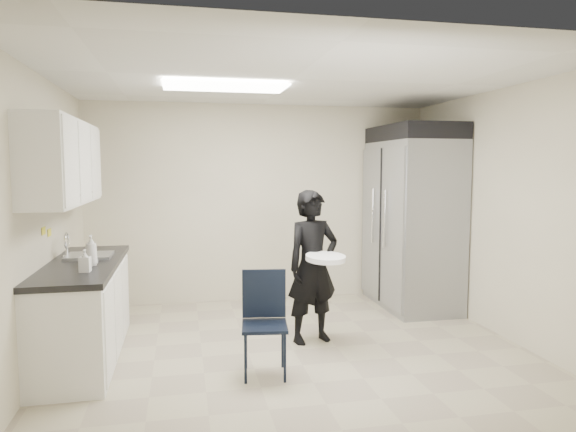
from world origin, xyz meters
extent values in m
plane|color=tan|center=(0.00, 0.00, 0.00)|extent=(4.50, 4.50, 0.00)
plane|color=silver|center=(0.00, 0.00, 2.60)|extent=(4.50, 4.50, 0.00)
plane|color=beige|center=(0.00, 2.00, 1.30)|extent=(4.50, 0.00, 4.50)
plane|color=beige|center=(-2.25, 0.00, 1.30)|extent=(0.00, 4.00, 4.00)
plane|color=beige|center=(2.25, 0.00, 1.30)|extent=(0.00, 4.00, 4.00)
cube|color=white|center=(-0.60, 0.40, 2.57)|extent=(1.20, 0.60, 0.02)
cube|color=silver|center=(-1.95, 0.20, 0.43)|extent=(0.60, 1.90, 0.86)
cube|color=black|center=(-1.95, 0.20, 0.89)|extent=(0.64, 1.95, 0.05)
cube|color=gray|center=(-1.93, 0.45, 0.87)|extent=(0.42, 0.40, 0.14)
cylinder|color=silver|center=(-2.13, 0.45, 1.02)|extent=(0.02, 0.02, 0.24)
cube|color=silver|center=(-2.08, 0.20, 1.83)|extent=(0.35, 1.80, 0.75)
cube|color=black|center=(-2.14, 1.35, 1.62)|extent=(0.22, 0.30, 0.35)
cube|color=yellow|center=(-2.24, 0.10, 1.22)|extent=(0.00, 0.12, 0.07)
cube|color=yellow|center=(-2.24, 0.30, 1.18)|extent=(0.00, 0.12, 0.07)
cube|color=gray|center=(1.83, 1.27, 1.05)|extent=(0.80, 1.35, 2.10)
cube|color=black|center=(1.83, 1.27, 2.20)|extent=(0.80, 1.35, 0.20)
cube|color=black|center=(-0.37, -0.54, 0.43)|extent=(0.43, 0.43, 0.86)
imported|color=black|center=(0.25, 0.22, 0.78)|extent=(0.65, 0.52, 1.55)
cylinder|color=white|center=(0.32, -0.02, 0.91)|extent=(0.48, 0.48, 0.05)
imported|color=silver|center=(-1.84, 0.01, 1.05)|extent=(0.11, 0.11, 0.27)
imported|color=#AFB1BC|center=(-1.84, -0.27, 1.01)|extent=(0.09, 0.09, 0.19)
camera|label=1|loc=(-1.04, -4.75, 1.79)|focal=32.00mm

